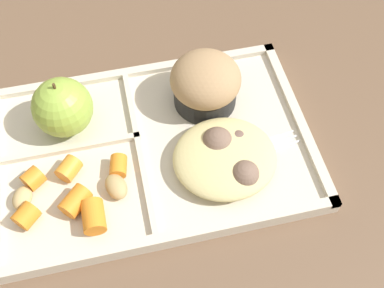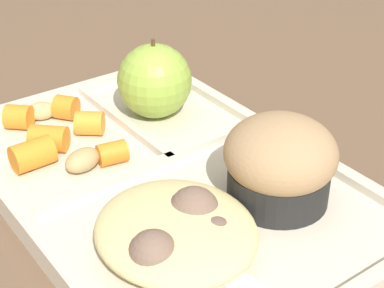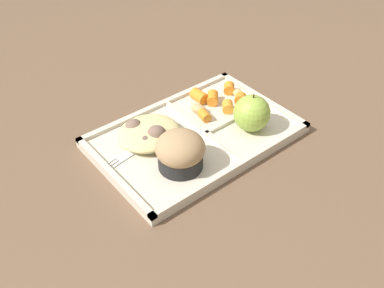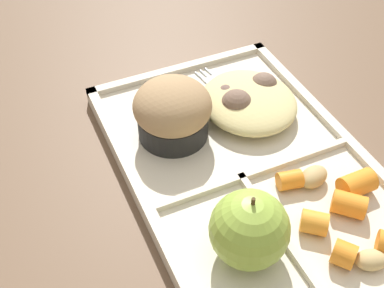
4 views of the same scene
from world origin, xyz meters
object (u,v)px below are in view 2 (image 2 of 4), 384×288
(green_apple, at_px, (155,81))
(bran_muffin, at_px, (280,162))
(plastic_fork, at_px, (220,271))
(lunch_tray, at_px, (164,182))

(green_apple, height_order, bran_muffin, green_apple)
(plastic_fork, bearing_deg, lunch_tray, 163.76)
(green_apple, distance_m, bran_muffin, 0.18)
(green_apple, distance_m, plastic_fork, 0.24)
(bran_muffin, xyz_separation_m, plastic_fork, (0.04, -0.09, -0.03))
(lunch_tray, height_order, green_apple, green_apple)
(lunch_tray, distance_m, plastic_fork, 0.13)
(lunch_tray, distance_m, green_apple, 0.12)
(green_apple, relative_size, plastic_fork, 0.56)
(lunch_tray, relative_size, plastic_fork, 2.73)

